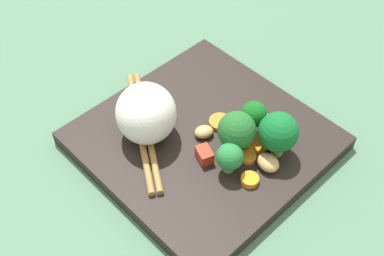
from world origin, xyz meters
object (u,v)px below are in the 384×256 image
(square_plate, at_px, (204,140))
(broccoli_floret_1, at_px, (237,131))
(rice_mound, at_px, (146,113))
(chopstick_pair, at_px, (143,129))
(carrot_slice_4, at_px, (238,121))

(square_plate, height_order, broccoli_floret_1, broccoli_floret_1)
(rice_mound, bearing_deg, square_plate, -45.76)
(square_plate, relative_size, chopstick_pair, 1.51)
(rice_mound, xyz_separation_m, chopstick_pair, (-0.00, 0.01, -0.03))
(square_plate, height_order, carrot_slice_4, carrot_slice_4)
(square_plate, xyz_separation_m, rice_mound, (-0.05, 0.05, 0.05))
(rice_mound, relative_size, broccoli_floret_1, 1.29)
(rice_mound, relative_size, chopstick_pair, 0.44)
(broccoli_floret_1, distance_m, carrot_slice_4, 0.06)
(carrot_slice_4, bearing_deg, rice_mound, 145.69)
(broccoli_floret_1, bearing_deg, carrot_slice_4, 39.06)
(broccoli_floret_1, xyz_separation_m, chopstick_pair, (-0.06, 0.10, -0.03))
(rice_mound, bearing_deg, chopstick_pair, 101.69)
(rice_mound, distance_m, carrot_slice_4, 0.12)
(square_plate, bearing_deg, carrot_slice_4, -17.59)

